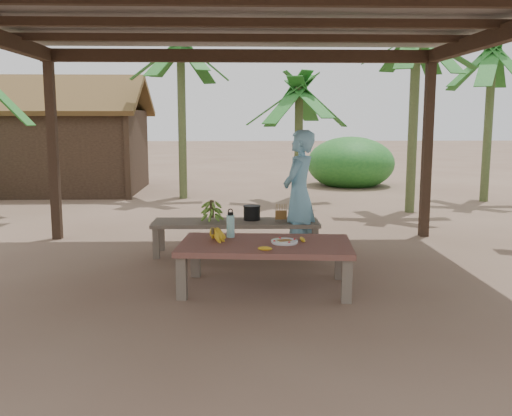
{
  "coord_description": "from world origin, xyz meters",
  "views": [
    {
      "loc": [
        -0.1,
        -6.25,
        1.8
      ],
      "look_at": [
        0.13,
        0.09,
        0.8
      ],
      "focal_mm": 40.0,
      "sensor_mm": 36.0,
      "label": 1
    }
  ],
  "objects_px": {
    "plate": "(284,242)",
    "woman": "(299,194)",
    "bench": "(236,225)",
    "water_flask": "(231,225)",
    "cooking_pot": "(252,213)",
    "work_table": "(265,249)",
    "ripe_banana_bunch": "(213,234)"
  },
  "relations": [
    {
      "from": "work_table",
      "to": "plate",
      "type": "bearing_deg",
      "value": -5.36
    },
    {
      "from": "ripe_banana_bunch",
      "to": "water_flask",
      "type": "xyz_separation_m",
      "value": [
        0.19,
        0.2,
        0.06
      ]
    },
    {
      "from": "cooking_pot",
      "to": "woman",
      "type": "xyz_separation_m",
      "value": [
        0.61,
        -0.19,
        0.28
      ]
    },
    {
      "from": "cooking_pot",
      "to": "bench",
      "type": "bearing_deg",
      "value": -160.33
    },
    {
      "from": "bench",
      "to": "water_flask",
      "type": "height_order",
      "value": "water_flask"
    },
    {
      "from": "bench",
      "to": "cooking_pot",
      "type": "distance_m",
      "value": 0.27
    },
    {
      "from": "work_table",
      "to": "ripe_banana_bunch",
      "type": "xyz_separation_m",
      "value": [
        -0.56,
        0.1,
        0.14
      ]
    },
    {
      "from": "work_table",
      "to": "water_flask",
      "type": "distance_m",
      "value": 0.52
    },
    {
      "from": "woman",
      "to": "water_flask",
      "type": "bearing_deg",
      "value": -9.3
    },
    {
      "from": "work_table",
      "to": "cooking_pot",
      "type": "height_order",
      "value": "cooking_pot"
    },
    {
      "from": "work_table",
      "to": "ripe_banana_bunch",
      "type": "bearing_deg",
      "value": 175.74
    },
    {
      "from": "water_flask",
      "to": "cooking_pot",
      "type": "relative_size",
      "value": 1.45
    },
    {
      "from": "plate",
      "to": "cooking_pot",
      "type": "bearing_deg",
      "value": 99.9
    },
    {
      "from": "work_table",
      "to": "ripe_banana_bunch",
      "type": "relative_size",
      "value": 7.35
    },
    {
      "from": "work_table",
      "to": "bench",
      "type": "height_order",
      "value": "work_table"
    },
    {
      "from": "plate",
      "to": "water_flask",
      "type": "height_order",
      "value": "water_flask"
    },
    {
      "from": "bench",
      "to": "plate",
      "type": "relative_size",
      "value": 7.78
    },
    {
      "from": "work_table",
      "to": "bench",
      "type": "xyz_separation_m",
      "value": [
        -0.31,
        1.57,
        -0.04
      ]
    },
    {
      "from": "bench",
      "to": "cooking_pot",
      "type": "relative_size",
      "value": 9.99
    },
    {
      "from": "cooking_pot",
      "to": "plate",
      "type": "bearing_deg",
      "value": -80.1
    },
    {
      "from": "plate",
      "to": "woman",
      "type": "bearing_deg",
      "value": 78.07
    },
    {
      "from": "bench",
      "to": "woman",
      "type": "height_order",
      "value": "woman"
    },
    {
      "from": "water_flask",
      "to": "work_table",
      "type": "bearing_deg",
      "value": -39.08
    },
    {
      "from": "woman",
      "to": "bench",
      "type": "bearing_deg",
      "value": -69.82
    },
    {
      "from": "cooking_pot",
      "to": "woman",
      "type": "distance_m",
      "value": 0.7
    },
    {
      "from": "ripe_banana_bunch",
      "to": "cooking_pot",
      "type": "bearing_deg",
      "value": 73.43
    },
    {
      "from": "bench",
      "to": "water_flask",
      "type": "bearing_deg",
      "value": -91.48
    },
    {
      "from": "ripe_banana_bunch",
      "to": "plate",
      "type": "height_order",
      "value": "ripe_banana_bunch"
    },
    {
      "from": "plate",
      "to": "woman",
      "type": "distance_m",
      "value": 1.56
    },
    {
      "from": "bench",
      "to": "water_flask",
      "type": "xyz_separation_m",
      "value": [
        -0.06,
        -1.27,
        0.24
      ]
    },
    {
      "from": "work_table",
      "to": "woman",
      "type": "xyz_separation_m",
      "value": [
        0.51,
        1.46,
        0.39
      ]
    },
    {
      "from": "woman",
      "to": "work_table",
      "type": "bearing_deg",
      "value": 8.69
    }
  ]
}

